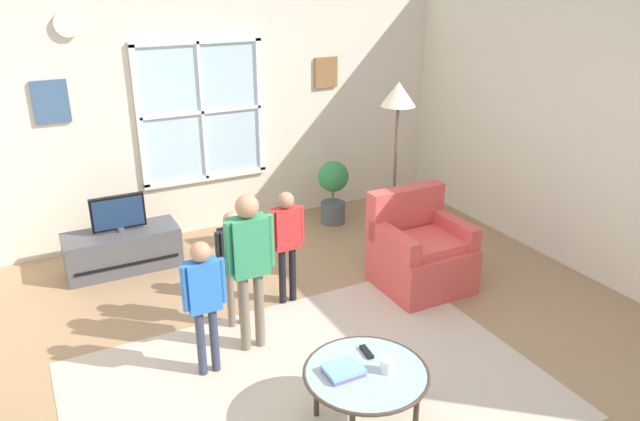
{
  "coord_description": "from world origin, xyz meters",
  "views": [
    {
      "loc": [
        -1.71,
        -3.38,
        2.72
      ],
      "look_at": [
        0.29,
        0.51,
        0.97
      ],
      "focal_mm": 33.92,
      "sensor_mm": 36.0,
      "label": 1
    }
  ],
  "objects_px": {
    "tv_stand": "(123,250)",
    "person_green_shirt": "(249,255)",
    "armchair": "(420,253)",
    "person_black_shirt": "(234,256)",
    "coffee_table": "(366,375)",
    "television": "(118,213)",
    "book_stack": "(343,370)",
    "person_blue_shirt": "(204,293)",
    "floor_lamp": "(398,113)",
    "remote_near_books": "(367,352)",
    "potted_plant_by_window": "(333,188)",
    "person_red_shirt": "(287,235)",
    "remote_near_cup": "(350,372)",
    "cup": "(387,365)"
  },
  "relations": [
    {
      "from": "tv_stand",
      "to": "person_green_shirt",
      "type": "xyz_separation_m",
      "value": [
        0.63,
        -1.81,
        0.59
      ]
    },
    {
      "from": "tv_stand",
      "to": "armchair",
      "type": "height_order",
      "value": "armchair"
    },
    {
      "from": "person_black_shirt",
      "to": "coffee_table",
      "type": "bearing_deg",
      "value": -78.22
    },
    {
      "from": "television",
      "to": "person_black_shirt",
      "type": "height_order",
      "value": "person_black_shirt"
    },
    {
      "from": "book_stack",
      "to": "armchair",
      "type": "bearing_deg",
      "value": 40.65
    },
    {
      "from": "book_stack",
      "to": "person_blue_shirt",
      "type": "bearing_deg",
      "value": 121.31
    },
    {
      "from": "book_stack",
      "to": "floor_lamp",
      "type": "distance_m",
      "value": 2.67
    },
    {
      "from": "remote_near_books",
      "to": "floor_lamp",
      "type": "xyz_separation_m",
      "value": [
        1.36,
        1.75,
        1.07
      ]
    },
    {
      "from": "potted_plant_by_window",
      "to": "floor_lamp",
      "type": "height_order",
      "value": "floor_lamp"
    },
    {
      "from": "person_red_shirt",
      "to": "book_stack",
      "type": "bearing_deg",
      "value": -102.29
    },
    {
      "from": "person_black_shirt",
      "to": "floor_lamp",
      "type": "relative_size",
      "value": 0.56
    },
    {
      "from": "person_blue_shirt",
      "to": "remote_near_cup",
      "type": "bearing_deg",
      "value": -57.52
    },
    {
      "from": "cup",
      "to": "person_green_shirt",
      "type": "height_order",
      "value": "person_green_shirt"
    },
    {
      "from": "armchair",
      "to": "cup",
      "type": "xyz_separation_m",
      "value": [
        -1.3,
        -1.43,
        0.14
      ]
    },
    {
      "from": "tv_stand",
      "to": "book_stack",
      "type": "bearing_deg",
      "value": -74.44
    },
    {
      "from": "coffee_table",
      "to": "potted_plant_by_window",
      "type": "height_order",
      "value": "potted_plant_by_window"
    },
    {
      "from": "book_stack",
      "to": "floor_lamp",
      "type": "xyz_separation_m",
      "value": [
        1.6,
        1.87,
        1.05
      ]
    },
    {
      "from": "remote_near_books",
      "to": "potted_plant_by_window",
      "type": "xyz_separation_m",
      "value": [
        1.31,
        2.88,
        -0.01
      ]
    },
    {
      "from": "person_red_shirt",
      "to": "coffee_table",
      "type": "bearing_deg",
      "value": -97.42
    },
    {
      "from": "remote_near_cup",
      "to": "floor_lamp",
      "type": "relative_size",
      "value": 0.08
    },
    {
      "from": "remote_near_books",
      "to": "person_black_shirt",
      "type": "height_order",
      "value": "person_black_shirt"
    },
    {
      "from": "remote_near_books",
      "to": "cup",
      "type": "bearing_deg",
      "value": -86.85
    },
    {
      "from": "person_red_shirt",
      "to": "person_green_shirt",
      "type": "height_order",
      "value": "person_green_shirt"
    },
    {
      "from": "person_red_shirt",
      "to": "person_black_shirt",
      "type": "bearing_deg",
      "value": -163.49
    },
    {
      "from": "book_stack",
      "to": "coffee_table",
      "type": "bearing_deg",
      "value": -20.48
    },
    {
      "from": "tv_stand",
      "to": "person_black_shirt",
      "type": "distance_m",
      "value": 1.65
    },
    {
      "from": "tv_stand",
      "to": "coffee_table",
      "type": "height_order",
      "value": "coffee_table"
    },
    {
      "from": "tv_stand",
      "to": "television",
      "type": "relative_size",
      "value": 2.13
    },
    {
      "from": "person_green_shirt",
      "to": "person_red_shirt",
      "type": "bearing_deg",
      "value": 44.15
    },
    {
      "from": "armchair",
      "to": "person_green_shirt",
      "type": "bearing_deg",
      "value": -172.18
    },
    {
      "from": "television",
      "to": "book_stack",
      "type": "bearing_deg",
      "value": -74.43
    },
    {
      "from": "tv_stand",
      "to": "person_blue_shirt",
      "type": "distance_m",
      "value": 2.03
    },
    {
      "from": "tv_stand",
      "to": "cup",
      "type": "relative_size",
      "value": 11.74
    },
    {
      "from": "television",
      "to": "remote_near_cup",
      "type": "height_order",
      "value": "television"
    },
    {
      "from": "armchair",
      "to": "coffee_table",
      "type": "height_order",
      "value": "armchair"
    },
    {
      "from": "person_red_shirt",
      "to": "tv_stand",
      "type": "bearing_deg",
      "value": 131.61
    },
    {
      "from": "coffee_table",
      "to": "person_green_shirt",
      "type": "distance_m",
      "value": 1.25
    },
    {
      "from": "person_red_shirt",
      "to": "floor_lamp",
      "type": "bearing_deg",
      "value": 11.97
    },
    {
      "from": "coffee_table",
      "to": "tv_stand",
      "type": "bearing_deg",
      "value": 107.69
    },
    {
      "from": "book_stack",
      "to": "remote_near_cup",
      "type": "bearing_deg",
      "value": -23.55
    },
    {
      "from": "coffee_table",
      "to": "cup",
      "type": "height_order",
      "value": "cup"
    },
    {
      "from": "tv_stand",
      "to": "armchair",
      "type": "bearing_deg",
      "value": -33.8
    },
    {
      "from": "coffee_table",
      "to": "cup",
      "type": "distance_m",
      "value": 0.15
    },
    {
      "from": "remote_near_books",
      "to": "person_blue_shirt",
      "type": "distance_m",
      "value": 1.18
    },
    {
      "from": "tv_stand",
      "to": "remote_near_cup",
      "type": "bearing_deg",
      "value": -73.85
    },
    {
      "from": "remote_near_books",
      "to": "person_black_shirt",
      "type": "relative_size",
      "value": 0.14
    },
    {
      "from": "person_black_shirt",
      "to": "potted_plant_by_window",
      "type": "bearing_deg",
      "value": 41.89
    },
    {
      "from": "tv_stand",
      "to": "cup",
      "type": "distance_m",
      "value": 3.2
    },
    {
      "from": "television",
      "to": "person_black_shirt",
      "type": "distance_m",
      "value": 1.59
    },
    {
      "from": "television",
      "to": "floor_lamp",
      "type": "distance_m",
      "value": 2.78
    }
  ]
}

